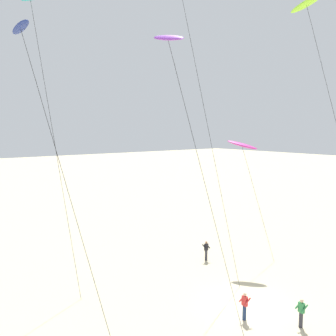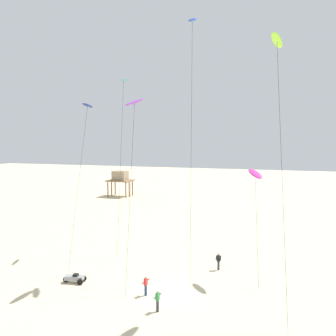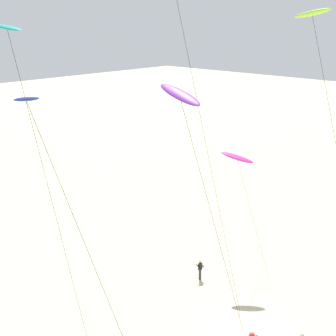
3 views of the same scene
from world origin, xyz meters
name	(u,v)px [view 3 (image 3 of 3)]	position (x,y,z in m)	size (l,w,h in m)	color
kite_navy	(29,106)	(-10.96, 6.65, 16.23)	(2.16, 8.29, 16.83)	navy
kite_lime	(313,16)	(8.69, 1.95, 20.50)	(2.00, 7.17, 21.17)	#8CD833
kite_magenta	(237,158)	(6.78, 6.35, 9.73)	(1.96, 4.49, 10.29)	#D8339E
kite_teal	(10,40)	(-8.96, 11.48, 19.15)	(1.66, 5.55, 20.14)	teal
kite_purple	(180,97)	(-3.87, 2.99, 16.25)	(1.87, 6.76, 17.01)	purple
kite_flyer_nearest	(200,269)	(3.31, 7.07, 0.89)	(0.58, 0.55, 1.67)	#33333D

